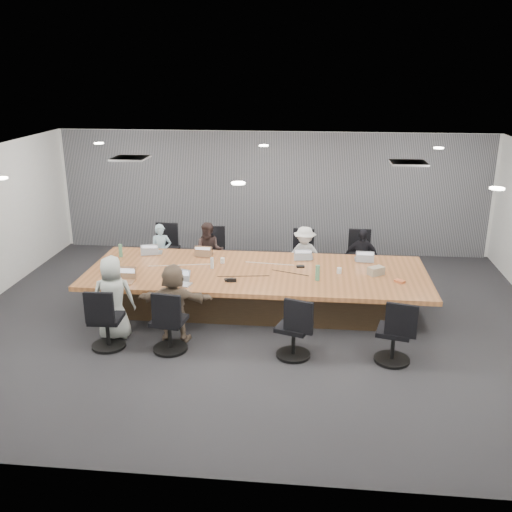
# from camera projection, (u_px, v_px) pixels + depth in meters

# --- Properties ---
(floor) EXTENTS (10.00, 8.00, 0.00)m
(floor) POSITION_uv_depth(u_px,v_px,m) (254.00, 321.00, 9.87)
(floor) COLOR #29282B
(floor) RESTS_ON ground
(ceiling) EXTENTS (10.00, 8.00, 0.00)m
(ceiling) POSITION_uv_depth(u_px,v_px,m) (253.00, 159.00, 8.98)
(ceiling) COLOR white
(ceiling) RESTS_ON wall_back
(wall_back) EXTENTS (10.00, 0.00, 2.80)m
(wall_back) POSITION_uv_depth(u_px,v_px,m) (272.00, 193.00, 13.19)
(wall_back) COLOR silver
(wall_back) RESTS_ON ground
(wall_front) EXTENTS (10.00, 0.00, 2.80)m
(wall_front) POSITION_uv_depth(u_px,v_px,m) (210.00, 363.00, 5.65)
(wall_front) COLOR silver
(wall_front) RESTS_ON ground
(curtain) EXTENTS (9.80, 0.04, 2.80)m
(curtain) POSITION_uv_depth(u_px,v_px,m) (272.00, 193.00, 13.12)
(curtain) COLOR slate
(curtain) RESTS_ON ground
(conference_table) EXTENTS (6.00, 2.20, 0.74)m
(conference_table) POSITION_uv_depth(u_px,v_px,m) (257.00, 289.00, 10.21)
(conference_table) COLOR #412F1D
(conference_table) RESTS_ON ground
(chair_0) EXTENTS (0.62, 0.62, 0.87)m
(chair_0) POSITION_uv_depth(u_px,v_px,m) (166.00, 253.00, 12.01)
(chair_0) COLOR black
(chair_0) RESTS_ON ground
(chair_1) EXTENTS (0.58, 0.58, 0.79)m
(chair_1) POSITION_uv_depth(u_px,v_px,m) (213.00, 257.00, 11.92)
(chair_1) COLOR black
(chair_1) RESTS_ON ground
(chair_2) EXTENTS (0.62, 0.62, 0.80)m
(chair_2) POSITION_uv_depth(u_px,v_px,m) (305.00, 260.00, 11.73)
(chair_2) COLOR black
(chair_2) RESTS_ON ground
(chair_3) EXTENTS (0.57, 0.57, 0.84)m
(chair_3) POSITION_uv_depth(u_px,v_px,m) (359.00, 260.00, 11.62)
(chair_3) COLOR black
(chair_3) RESTS_ON ground
(chair_4) EXTENTS (0.58, 0.58, 0.82)m
(chair_4) POSITION_uv_depth(u_px,v_px,m) (107.00, 323.00, 8.82)
(chair_4) COLOR black
(chair_4) RESTS_ON ground
(chair_5) EXTENTS (0.64, 0.64, 0.84)m
(chair_5) POSITION_uv_depth(u_px,v_px,m) (169.00, 326.00, 8.72)
(chair_5) COLOR black
(chair_5) RESTS_ON ground
(chair_6) EXTENTS (0.70, 0.70, 0.81)m
(chair_6) POSITION_uv_depth(u_px,v_px,m) (294.00, 332.00, 8.53)
(chair_6) COLOR black
(chair_6) RESTS_ON ground
(chair_7) EXTENTS (0.68, 0.68, 0.83)m
(chair_7) POSITION_uv_depth(u_px,v_px,m) (394.00, 336.00, 8.39)
(chair_7) COLOR black
(chair_7) RESTS_ON ground
(person_0) EXTENTS (0.47, 0.37, 1.16)m
(person_0) POSITION_uv_depth(u_px,v_px,m) (161.00, 252.00, 11.63)
(person_0) COLOR #97BAC9
(person_0) RESTS_ON ground
(laptop_0) EXTENTS (0.37, 0.28, 0.02)m
(laptop_0) POSITION_uv_depth(u_px,v_px,m) (154.00, 252.00, 11.06)
(laptop_0) COLOR #B2B2B7
(laptop_0) RESTS_ON conference_table
(person_1) EXTENTS (0.63, 0.51, 1.22)m
(person_1) POSITION_uv_depth(u_px,v_px,m) (209.00, 252.00, 11.52)
(person_1) COLOR #332523
(person_1) RESTS_ON ground
(laptop_1) EXTENTS (0.35, 0.25, 0.02)m
(laptop_1) POSITION_uv_depth(u_px,v_px,m) (204.00, 254.00, 10.96)
(laptop_1) COLOR #8C6647
(laptop_1) RESTS_ON conference_table
(person_2) EXTENTS (0.84, 0.57, 1.19)m
(person_2) POSITION_uv_depth(u_px,v_px,m) (304.00, 256.00, 11.34)
(person_2) COLOR silver
(person_2) RESTS_ON ground
(laptop_2) EXTENTS (0.36, 0.26, 0.02)m
(laptop_2) POSITION_uv_depth(u_px,v_px,m) (304.00, 257.00, 10.77)
(laptop_2) COLOR #B2B2B7
(laptop_2) RESTS_ON conference_table
(person_3) EXTENTS (0.70, 0.32, 1.18)m
(person_3) POSITION_uv_depth(u_px,v_px,m) (361.00, 258.00, 11.23)
(person_3) COLOR black
(person_3) RESTS_ON ground
(laptop_3) EXTENTS (0.34, 0.24, 0.02)m
(laptop_3) POSITION_uv_depth(u_px,v_px,m) (364.00, 259.00, 10.67)
(laptop_3) COLOR #B2B2B7
(laptop_3) RESTS_ON conference_table
(person_4) EXTENTS (0.75, 0.56, 1.38)m
(person_4) POSITION_uv_depth(u_px,v_px,m) (113.00, 298.00, 9.06)
(person_4) COLOR #AAB2A9
(person_4) RESTS_ON ground
(laptop_4) EXTENTS (0.33, 0.23, 0.02)m
(laptop_4) POSITION_uv_depth(u_px,v_px,m) (124.00, 282.00, 9.56)
(laptop_4) COLOR #8C6647
(laptop_4) RESTS_ON conference_table
(person_5) EXTENTS (1.22, 0.45, 1.29)m
(person_5) POSITION_uv_depth(u_px,v_px,m) (174.00, 303.00, 8.98)
(person_5) COLOR brown
(person_5) RESTS_ON ground
(laptop_5) EXTENTS (0.35, 0.28, 0.02)m
(laptop_5) POSITION_uv_depth(u_px,v_px,m) (182.00, 284.00, 9.46)
(laptop_5) COLOR #B2B2B7
(laptop_5) RESTS_ON conference_table
(bottle_green_left) EXTENTS (0.07, 0.07, 0.25)m
(bottle_green_left) POSITION_uv_depth(u_px,v_px,m) (121.00, 251.00, 10.81)
(bottle_green_left) COLOR #508E68
(bottle_green_left) RESTS_ON conference_table
(bottle_green_right) EXTENTS (0.10, 0.10, 0.27)m
(bottle_green_right) POSITION_uv_depth(u_px,v_px,m) (317.00, 273.00, 9.62)
(bottle_green_right) COLOR #508E68
(bottle_green_right) RESTS_ON conference_table
(bottle_clear) EXTENTS (0.07, 0.07, 0.20)m
(bottle_clear) POSITION_uv_depth(u_px,v_px,m) (212.00, 263.00, 10.19)
(bottle_clear) COLOR silver
(bottle_clear) RESTS_ON conference_table
(cup_white_far) EXTENTS (0.09, 0.09, 0.10)m
(cup_white_far) POSITION_uv_depth(u_px,v_px,m) (223.00, 260.00, 10.48)
(cup_white_far) COLOR white
(cup_white_far) RESTS_ON conference_table
(cup_white_near) EXTENTS (0.10, 0.10, 0.10)m
(cup_white_near) POSITION_uv_depth(u_px,v_px,m) (339.00, 271.00, 9.96)
(cup_white_near) COLOR white
(cup_white_near) RESTS_ON conference_table
(mug_brown) EXTENTS (0.11, 0.11, 0.10)m
(mug_brown) POSITION_uv_depth(u_px,v_px,m) (106.00, 269.00, 10.07)
(mug_brown) COLOR brown
(mug_brown) RESTS_ON conference_table
(mic_left) EXTENTS (0.18, 0.15, 0.03)m
(mic_left) POSITION_uv_depth(u_px,v_px,m) (229.00, 280.00, 9.64)
(mic_left) COLOR black
(mic_left) RESTS_ON conference_table
(mic_right) EXTENTS (0.15, 0.11, 0.03)m
(mic_right) POSITION_uv_depth(u_px,v_px,m) (300.00, 266.00, 10.28)
(mic_right) COLOR black
(mic_right) RESTS_ON conference_table
(stapler) EXTENTS (0.17, 0.06, 0.06)m
(stapler) POSITION_uv_depth(u_px,v_px,m) (232.00, 280.00, 9.57)
(stapler) COLOR black
(stapler) RESTS_ON conference_table
(canvas_bag) EXTENTS (0.31, 0.29, 0.14)m
(canvas_bag) POSITION_uv_depth(u_px,v_px,m) (376.00, 271.00, 9.89)
(canvas_bag) COLOR gray
(canvas_bag) RESTS_ON conference_table
(snack_packet) EXTENTS (0.19, 0.19, 0.04)m
(snack_packet) POSITION_uv_depth(u_px,v_px,m) (400.00, 281.00, 9.56)
(snack_packet) COLOR #C1572C
(snack_packet) RESTS_ON conference_table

